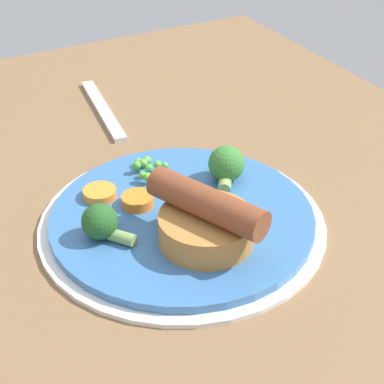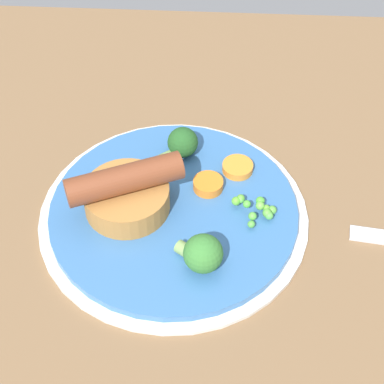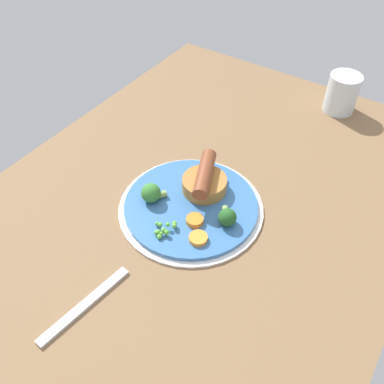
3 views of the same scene
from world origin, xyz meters
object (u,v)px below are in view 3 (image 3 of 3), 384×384
carrot_slice_3 (195,220)px  fork (85,305)px  sausage_pudding (204,181)px  broccoli_floret_near (151,193)px  drinking_glass (342,93)px  dinner_plate (191,207)px  pea_pile (165,229)px  broccoli_floret_far (227,217)px  carrot_slice_1 (198,238)px

carrot_slice_3 → fork: 24.61cm
sausage_pudding → broccoli_floret_near: 10.70cm
fork → drinking_glass: size_ratio=1.87×
dinner_plate → sausage_pudding: bearing=-177.4°
dinner_plate → broccoli_floret_near: size_ratio=5.84×
dinner_plate → pea_pile: (8.66, -0.13, 1.71)cm
sausage_pudding → fork: bearing=152.6°
dinner_plate → carrot_slice_3: 4.90cm
carrot_slice_3 → drinking_glass: size_ratio=0.34×
sausage_pudding → pea_pile: 13.58cm
broccoli_floret_near → broccoli_floret_far: size_ratio=0.98×
broccoli_floret_near → fork: (24.11, 4.59, -2.97)cm
carrot_slice_1 → carrot_slice_3: carrot_slice_3 is taller
dinner_plate → broccoli_floret_near: broccoli_floret_near is taller
sausage_pudding → broccoli_floret_near: (8.16, -6.91, -0.47)cm
sausage_pudding → pea_pile: (13.50, 0.09, -1.46)cm
pea_pile → broccoli_floret_near: broccoli_floret_near is taller
sausage_pudding → broccoli_floret_near: size_ratio=2.48×
sausage_pudding → carrot_slice_3: sausage_pudding is taller
fork → drinking_glass: bearing=176.7°
broccoli_floret_far → carrot_slice_3: broccoli_floret_far is taller
broccoli_floret_near → drinking_glass: (-52.42, 19.09, 1.53)cm
pea_pile → drinking_glass: size_ratio=0.49×
fork → drinking_glass: (-76.53, 14.50, 4.50)cm
sausage_pudding → drinking_glass: (-44.26, 12.19, 1.06)cm
dinner_plate → carrot_slice_3: (3.52, 3.12, 1.37)cm
broccoli_floret_near → broccoli_floret_far: (-3.01, 15.32, -0.24)cm
sausage_pudding → drinking_glass: bearing=-38.7°
pea_pile → carrot_slice_3: 6.09cm
drinking_glass → pea_pile: bearing=-11.8°
sausage_pudding → drinking_glass: size_ratio=1.26×
fork → dinner_plate: bearing=-177.8°
carrot_slice_3 → fork: size_ratio=0.18×
dinner_plate → broccoli_floret_near: bearing=-65.1°
broccoli_floret_near → carrot_slice_3: (0.21, 10.25, -1.33)cm
dinner_plate → broccoli_floret_far: 8.56cm
carrot_slice_3 → drinking_glass: (-52.63, 8.84, 2.86)cm
carrot_slice_1 → fork: carrot_slice_1 is taller
pea_pile → fork: size_ratio=0.26×
dinner_plate → drinking_glass: drinking_glass is taller
sausage_pudding → broccoli_floret_far: 9.89cm
fork → broccoli_floret_far: bearing=165.9°
dinner_plate → drinking_glass: size_ratio=2.98×
sausage_pudding → carrot_slice_3: size_ratio=3.72×
broccoli_floret_far → carrot_slice_3: bearing=-94.5°
dinner_plate → broccoli_floret_near: (3.31, -7.13, 2.71)cm
broccoli_floret_far → carrot_slice_3: (3.22, -5.07, -1.09)cm
fork → pea_pile: bearing=-179.9°
fork → drinking_glass: 78.02cm
broccoli_floret_near → fork: size_ratio=0.27×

